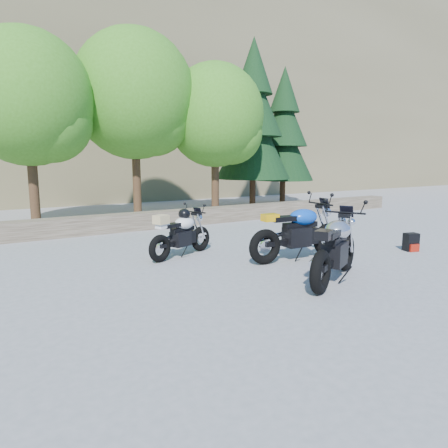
{
  "coord_description": "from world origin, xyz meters",
  "views": [
    {
      "loc": [
        -4.03,
        -5.71,
        2.0
      ],
      "look_at": [
        0.2,
        1.0,
        0.75
      ],
      "focal_mm": 32.0,
      "sensor_mm": 36.0,
      "label": 1
    }
  ],
  "objects": [
    {
      "name": "conifer_near",
      "position": [
        6.2,
        8.2,
        3.68
      ],
      "size": [
        3.17,
        3.17,
        7.06
      ],
      "color": "#382314",
      "rests_on": "ground"
    },
    {
      "name": "silver_bike",
      "position": [
        1.02,
        -1.19,
        0.55
      ],
      "size": [
        2.06,
        1.17,
        1.12
      ],
      "rotation": [
        0.0,
        0.0,
        0.47
      ],
      "color": "black",
      "rests_on": "ground"
    },
    {
      "name": "backpack",
      "position": [
        4.23,
        -0.51,
        0.19
      ],
      "size": [
        0.35,
        0.32,
        0.4
      ],
      "rotation": [
        0.0,
        0.0,
        -0.29
      ],
      "color": "black",
      "rests_on": "ground"
    },
    {
      "name": "tree_decid_right",
      "position": [
        3.71,
        6.94,
        3.5
      ],
      "size": [
        3.54,
        3.54,
        5.41
      ],
      "color": "#382314",
      "rests_on": "ground"
    },
    {
      "name": "white_bike",
      "position": [
        -0.39,
        1.78,
        0.5
      ],
      "size": [
        1.75,
        0.84,
        1.01
      ],
      "rotation": [
        0.0,
        0.0,
        0.37
      ],
      "color": "black",
      "rests_on": "ground"
    },
    {
      "name": "conifer_far",
      "position": [
        8.4,
        8.8,
        3.27
      ],
      "size": [
        2.82,
        2.82,
        6.27
      ],
      "color": "#382314",
      "rests_on": "ground"
    },
    {
      "name": "tree_decid_mid",
      "position": [
        0.91,
        7.54,
        4.04
      ],
      "size": [
        4.08,
        4.08,
        6.24
      ],
      "color": "#382314",
      "rests_on": "ground"
    },
    {
      "name": "hillside",
      "position": [
        3.0,
        28.0,
        7.5
      ],
      "size": [
        80.0,
        30.0,
        15.0
      ],
      "primitive_type": "cube",
      "color": "brown",
      "rests_on": "ground"
    },
    {
      "name": "blue_bike",
      "position": [
        1.5,
        0.23,
        0.56
      ],
      "size": [
        2.29,
        0.72,
        1.15
      ],
      "rotation": [
        0.0,
        0.0,
        -0.08
      ],
      "color": "black",
      "rests_on": "ground"
    },
    {
      "name": "stone_wall",
      "position": [
        0.0,
        5.5,
        0.25
      ],
      "size": [
        22.0,
        0.55,
        0.5
      ],
      "primitive_type": "cube",
      "color": "#4B4032",
      "rests_on": "ground"
    },
    {
      "name": "ground",
      "position": [
        0.0,
        0.0,
        0.0
      ],
      "size": [
        90.0,
        90.0,
        0.0
      ],
      "primitive_type": "plane",
      "color": "slate",
      "rests_on": "ground"
    },
    {
      "name": "tree_decid_left",
      "position": [
        -2.39,
        7.14,
        3.63
      ],
      "size": [
        3.67,
        3.67,
        5.62
      ],
      "color": "#382314",
      "rests_on": "ground"
    }
  ]
}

